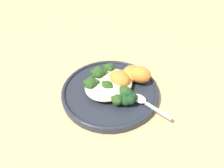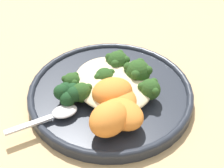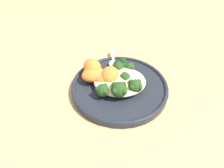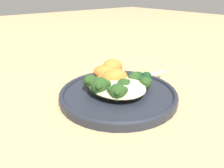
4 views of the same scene
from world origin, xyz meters
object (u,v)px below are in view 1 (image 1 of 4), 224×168
quinoa_mound (109,83)px  sweet_potato_chunk_1 (132,73)px  broccoli_stalk_3 (109,86)px  sweet_potato_chunk_2 (123,76)px  broccoli_stalk_0 (112,71)px  broccoli_stalk_1 (100,74)px  kale_tuft (128,98)px  spoon (143,101)px  plate (111,89)px  broccoli_stalk_2 (96,83)px  sweet_potato_chunk_3 (140,75)px  broccoli_stalk_5 (124,90)px  sweet_potato_chunk_0 (120,79)px  broccoli_stalk_4 (119,94)px

quinoa_mound → sweet_potato_chunk_1: bearing=161.0°
broccoli_stalk_3 → sweet_potato_chunk_2: broccoli_stalk_3 is taller
broccoli_stalk_3 → sweet_potato_chunk_2: 0.06m
sweet_potato_chunk_1 → sweet_potato_chunk_2: 0.03m
broccoli_stalk_0 → broccoli_stalk_1: size_ratio=0.91×
kale_tuft → spoon: size_ratio=0.39×
quinoa_mound → broccoli_stalk_1: (-0.01, -0.04, 0.01)m
plate → broccoli_stalk_2: (0.03, -0.03, 0.03)m
broccoli_stalk_3 → sweet_potato_chunk_3: (-0.09, 0.04, 0.01)m
broccoli_stalk_5 → quinoa_mound: bearing=-129.0°
broccoli_stalk_1 → sweet_potato_chunk_3: size_ratio=1.50×
broccoli_stalk_1 → sweet_potato_chunk_0: broccoli_stalk_1 is taller
sweet_potato_chunk_0 → sweet_potato_chunk_1: (-0.05, 0.01, -0.00)m
quinoa_mound → broccoli_stalk_4: broccoli_stalk_4 is taller
sweet_potato_chunk_2 → kale_tuft: same height
quinoa_mound → broccoli_stalk_2: 0.04m
broccoli_stalk_5 → sweet_potato_chunk_1: bearing=156.5°
sweet_potato_chunk_1 → sweet_potato_chunk_0: bearing=-10.5°
broccoli_stalk_2 → sweet_potato_chunk_0: sweet_potato_chunk_0 is taller
broccoli_stalk_4 → sweet_potato_chunk_0: (-0.04, -0.03, 0.01)m
plate → spoon: spoon is taller
broccoli_stalk_3 → sweet_potato_chunk_3: size_ratio=1.22×
quinoa_mound → broccoli_stalk_3: size_ratio=1.85×
broccoli_stalk_2 → sweet_potato_chunk_1: (-0.10, 0.05, 0.00)m
broccoli_stalk_0 → broccoli_stalk_3: (0.06, 0.04, -0.00)m
plate → broccoli_stalk_4: broccoli_stalk_4 is taller
broccoli_stalk_3 → kale_tuft: 0.07m
broccoli_stalk_2 → broccoli_stalk_5: (-0.03, 0.08, -0.00)m
broccoli_stalk_2 → broccoli_stalk_0: bearing=-146.0°
plate → quinoa_mound: bearing=-63.1°
broccoli_stalk_2 → sweet_potato_chunk_2: 0.08m
quinoa_mound → sweet_potato_chunk_0: bearing=147.5°
broccoli_stalk_1 → broccoli_stalk_2: 0.04m
broccoli_stalk_3 → sweet_potato_chunk_2: bearing=-176.4°
quinoa_mound → sweet_potato_chunk_1: 0.08m
sweet_potato_chunk_3 → plate: bearing=-31.6°
sweet_potato_chunk_3 → broccoli_stalk_5: bearing=-0.4°
broccoli_stalk_1 → broccoli_stalk_4: bearing=134.4°
sweet_potato_chunk_2 → sweet_potato_chunk_1: bearing=153.4°
broccoli_stalk_0 → broccoli_stalk_5: size_ratio=1.13×
broccoli_stalk_3 → sweet_potato_chunk_1: bearing=175.8°
quinoa_mound → broccoli_stalk_2: broccoli_stalk_2 is taller
sweet_potato_chunk_2 → broccoli_stalk_4: bearing=29.3°
quinoa_mound → spoon: size_ratio=1.26×
sweet_potato_chunk_2 → broccoli_stalk_0: bearing=-88.3°
sweet_potato_chunk_3 → spoon: bearing=40.4°
broccoli_stalk_5 → sweet_potato_chunk_2: bearing=178.3°
sweet_potato_chunk_2 → kale_tuft: size_ratio=1.35×
kale_tuft → spoon: kale_tuft is taller
plate → sweet_potato_chunk_0: (-0.02, 0.01, 0.03)m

